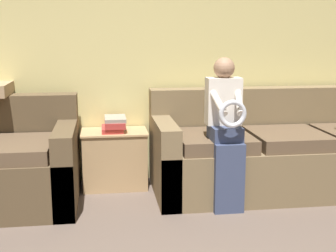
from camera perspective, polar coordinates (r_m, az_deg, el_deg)
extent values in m
cube|color=#DBCC7F|center=(4.30, -2.94, 10.21)|extent=(6.85, 0.06, 2.55)
cube|color=brown|center=(4.21, 13.62, -4.75)|extent=(2.22, 0.89, 0.43)
cube|color=brown|center=(4.44, 12.25, 1.83)|extent=(2.22, 0.20, 0.43)
cube|color=brown|center=(3.93, -0.48, -3.95)|extent=(0.16, 0.89, 0.65)
cube|color=brown|center=(3.86, 5.56, -1.80)|extent=(0.60, 0.65, 0.11)
cube|color=brown|center=(4.06, 14.31, -1.47)|extent=(0.60, 0.65, 0.11)
cube|color=brown|center=(3.85, -12.22, -4.59)|extent=(0.16, 0.92, 0.64)
cube|color=brown|center=(3.76, -18.00, -2.68)|extent=(0.54, 0.68, 0.11)
cube|color=#384260|center=(3.61, 7.41, -6.33)|extent=(0.23, 0.10, 0.54)
cube|color=#384260|center=(3.66, 6.96, -0.83)|extent=(0.23, 0.28, 0.11)
cube|color=silver|center=(3.68, 6.76, 3.03)|extent=(0.27, 0.14, 0.37)
sphere|color=#A37A5B|center=(3.65, 6.86, 7.03)|extent=(0.16, 0.16, 0.16)
torus|color=silver|center=(3.43, 7.88, 1.47)|extent=(0.21, 0.04, 0.21)
cylinder|color=silver|center=(3.53, 6.00, 3.14)|extent=(0.10, 0.31, 0.21)
cylinder|color=silver|center=(3.57, 8.64, 3.18)|extent=(0.10, 0.31, 0.21)
cube|color=tan|center=(4.19, -6.51, -4.02)|extent=(0.56, 0.37, 0.51)
cube|color=tan|center=(4.13, -6.59, -0.71)|extent=(0.58, 0.39, 0.02)
cube|color=#BC3833|center=(4.11, -6.80, -0.36)|extent=(0.19, 0.28, 0.04)
cube|color=#BC3833|center=(4.10, -6.50, 0.30)|extent=(0.17, 0.30, 0.05)
cube|color=gray|center=(4.10, -6.46, 0.89)|extent=(0.18, 0.29, 0.03)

